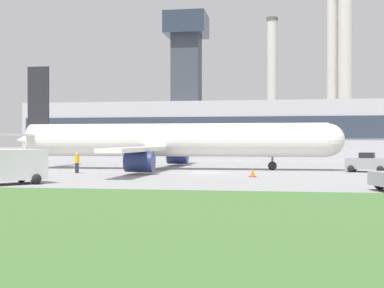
# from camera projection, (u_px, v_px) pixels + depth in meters

# --- Properties ---
(ground_plane) EXTENTS (400.00, 400.00, 0.00)m
(ground_plane) POSITION_uv_depth(u_px,v_px,m) (205.00, 173.00, 48.50)
(ground_plane) COLOR gray
(terminal_building) EXTENTS (67.64, 12.42, 23.64)m
(terminal_building) POSITION_uv_depth(u_px,v_px,m) (234.00, 127.00, 85.81)
(terminal_building) COLOR #B2B2B7
(terminal_building) RESTS_ON ground_plane
(smokestack_left) EXTENTS (2.58, 2.58, 30.92)m
(smokestack_left) POSITION_uv_depth(u_px,v_px,m) (272.00, 85.00, 120.73)
(smokestack_left) COLOR beige
(smokestack_left) RESTS_ON ground_plane
(smokestack_right) EXTENTS (2.74, 2.74, 37.11)m
(smokestack_right) POSITION_uv_depth(u_px,v_px,m) (332.00, 70.00, 118.08)
(smokestack_right) COLOR beige
(smokestack_right) RESTS_ON ground_plane
(smokestack_far) EXTENTS (3.49, 3.49, 41.44)m
(smokestack_far) POSITION_uv_depth(u_px,v_px,m) (345.00, 58.00, 115.58)
(smokestack_far) COLOR beige
(smokestack_far) RESTS_ON ground_plane
(airplane) EXTENTS (34.20, 32.90, 10.82)m
(airplane) POSITION_uv_depth(u_px,v_px,m) (169.00, 141.00, 54.58)
(airplane) COLOR white
(airplane) RESTS_ON ground_plane
(pushback_tug) EXTENTS (4.14, 3.36, 1.81)m
(pushback_tug) POSITION_uv_depth(u_px,v_px,m) (367.00, 163.00, 49.71)
(pushback_tug) COLOR gray
(pushback_tug) RESTS_ON ground_plane
(baggage_truck) EXTENTS (5.38, 5.94, 2.31)m
(baggage_truck) POSITION_uv_depth(u_px,v_px,m) (6.00, 167.00, 35.06)
(baggage_truck) COLOR gray
(baggage_truck) RESTS_ON ground_plane
(ground_crew_person) EXTENTS (0.54, 0.54, 1.86)m
(ground_crew_person) POSITION_uv_depth(u_px,v_px,m) (77.00, 163.00, 48.02)
(ground_crew_person) COLOR #23283D
(ground_crew_person) RESTS_ON ground_plane
(traffic_cone_near_nose) EXTENTS (0.59, 0.59, 0.69)m
(traffic_cone_near_nose) POSITION_uv_depth(u_px,v_px,m) (253.00, 173.00, 42.78)
(traffic_cone_near_nose) COLOR black
(traffic_cone_near_nose) RESTS_ON ground_plane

